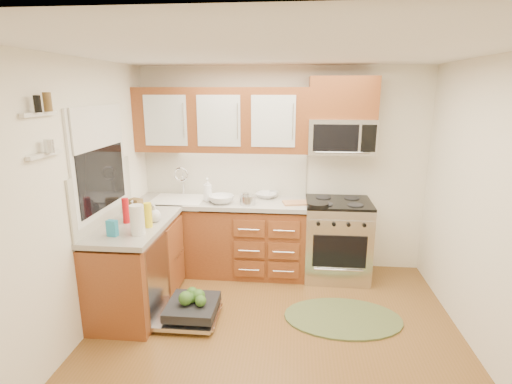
# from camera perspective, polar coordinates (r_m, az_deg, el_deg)

# --- Properties ---
(floor) EXTENTS (3.50, 3.50, 0.00)m
(floor) POSITION_cam_1_polar(r_m,az_deg,el_deg) (3.86, 2.52, -20.74)
(floor) COLOR brown
(floor) RESTS_ON ground
(ceiling) EXTENTS (3.50, 3.50, 0.00)m
(ceiling) POSITION_cam_1_polar(r_m,az_deg,el_deg) (3.17, 3.05, 19.41)
(ceiling) COLOR white
(ceiling) RESTS_ON ground
(wall_back) EXTENTS (3.50, 0.04, 2.50)m
(wall_back) POSITION_cam_1_polar(r_m,az_deg,el_deg) (5.00, 3.77, 3.18)
(wall_back) COLOR white
(wall_back) RESTS_ON ground
(wall_front) EXTENTS (3.50, 0.04, 2.50)m
(wall_front) POSITION_cam_1_polar(r_m,az_deg,el_deg) (1.71, -0.38, -20.18)
(wall_front) COLOR white
(wall_front) RESTS_ON ground
(wall_left) EXTENTS (0.04, 3.50, 2.50)m
(wall_left) POSITION_cam_1_polar(r_m,az_deg,el_deg) (3.81, -24.58, -1.73)
(wall_left) COLOR white
(wall_left) RESTS_ON ground
(wall_right) EXTENTS (0.04, 3.50, 2.50)m
(wall_right) POSITION_cam_1_polar(r_m,az_deg,el_deg) (3.67, 31.25, -3.12)
(wall_right) COLOR white
(wall_right) RESTS_ON ground
(base_cabinet_back) EXTENTS (2.05, 0.60, 0.85)m
(base_cabinet_back) POSITION_cam_1_polar(r_m,az_deg,el_deg) (5.02, -4.86, -6.62)
(base_cabinet_back) COLOR brown
(base_cabinet_back) RESTS_ON ground
(base_cabinet_left) EXTENTS (0.60, 1.25, 0.85)m
(base_cabinet_left) POSITION_cam_1_polar(r_m,az_deg,el_deg) (4.40, -16.57, -10.36)
(base_cabinet_left) COLOR brown
(base_cabinet_left) RESTS_ON ground
(countertop_back) EXTENTS (2.07, 0.64, 0.05)m
(countertop_back) POSITION_cam_1_polar(r_m,az_deg,el_deg) (4.86, -4.99, -1.43)
(countertop_back) COLOR #AAA49B
(countertop_back) RESTS_ON base_cabinet_back
(countertop_left) EXTENTS (0.64, 1.27, 0.05)m
(countertop_left) POSITION_cam_1_polar(r_m,az_deg,el_deg) (4.22, -16.91, -4.50)
(countertop_left) COLOR #AAA49B
(countertop_left) RESTS_ON base_cabinet_left
(backsplash_back) EXTENTS (2.05, 0.02, 0.57)m
(backsplash_back) POSITION_cam_1_polar(r_m,az_deg,el_deg) (5.07, -4.47, 2.85)
(backsplash_back) COLOR beige
(backsplash_back) RESTS_ON ground
(backsplash_left) EXTENTS (0.02, 1.25, 0.57)m
(backsplash_left) POSITION_cam_1_polar(r_m,az_deg,el_deg) (4.25, -20.89, -0.32)
(backsplash_left) COLOR beige
(backsplash_left) RESTS_ON ground
(upper_cabinets) EXTENTS (2.05, 0.35, 0.75)m
(upper_cabinets) POSITION_cam_1_polar(r_m,az_deg,el_deg) (4.82, -4.96, 10.23)
(upper_cabinets) COLOR brown
(upper_cabinets) RESTS_ON ground
(cabinet_over_mw) EXTENTS (0.76, 0.35, 0.47)m
(cabinet_over_mw) POSITION_cam_1_polar(r_m,az_deg,el_deg) (4.76, 12.31, 13.05)
(cabinet_over_mw) COLOR brown
(cabinet_over_mw) RESTS_ON ground
(range) EXTENTS (0.76, 0.64, 0.95)m
(range) POSITION_cam_1_polar(r_m,az_deg,el_deg) (4.93, 11.47, -6.62)
(range) COLOR silver
(range) RESTS_ON ground
(microwave) EXTENTS (0.76, 0.38, 0.40)m
(microwave) POSITION_cam_1_polar(r_m,az_deg,el_deg) (4.76, 12.06, 7.81)
(microwave) COLOR silver
(microwave) RESTS_ON ground
(sink) EXTENTS (0.62, 0.50, 0.26)m
(sink) POSITION_cam_1_polar(r_m,az_deg,el_deg) (4.99, -10.95, -2.41)
(sink) COLOR white
(sink) RESTS_ON ground
(dishwasher) EXTENTS (0.70, 0.60, 0.20)m
(dishwasher) POSITION_cam_1_polar(r_m,az_deg,el_deg) (4.18, -9.59, -16.34)
(dishwasher) COLOR silver
(dishwasher) RESTS_ON ground
(window) EXTENTS (0.03, 1.05, 1.05)m
(window) POSITION_cam_1_polar(r_m,az_deg,el_deg) (4.16, -21.45, 4.12)
(window) COLOR white
(window) RESTS_ON ground
(window_blind) EXTENTS (0.02, 0.96, 0.40)m
(window_blind) POSITION_cam_1_polar(r_m,az_deg,el_deg) (4.11, -21.56, 8.65)
(window_blind) COLOR white
(window_blind) RESTS_ON ground
(shelf_upper) EXTENTS (0.04, 0.40, 0.03)m
(shelf_upper) POSITION_cam_1_polar(r_m,az_deg,el_deg) (3.37, -28.51, 9.77)
(shelf_upper) COLOR white
(shelf_upper) RESTS_ON ground
(shelf_lower) EXTENTS (0.04, 0.40, 0.03)m
(shelf_lower) POSITION_cam_1_polar(r_m,az_deg,el_deg) (3.40, -27.91, 4.75)
(shelf_lower) COLOR white
(shelf_lower) RESTS_ON ground
(rug) EXTENTS (1.33, 1.04, 0.02)m
(rug) POSITION_cam_1_polar(r_m,az_deg,el_deg) (4.27, 12.29, -17.17)
(rug) COLOR #5E6B3D
(rug) RESTS_ON ground
(skillet) EXTENTS (0.32, 0.32, 0.05)m
(skillet) POSITION_cam_1_polar(r_m,az_deg,el_deg) (4.52, 8.80, -1.81)
(skillet) COLOR black
(skillet) RESTS_ON range
(stock_pot) EXTENTS (0.19, 0.19, 0.11)m
(stock_pot) POSITION_cam_1_polar(r_m,az_deg,el_deg) (4.63, -1.20, -1.14)
(stock_pot) COLOR silver
(stock_pot) RESTS_ON countertop_back
(cutting_board) EXTENTS (0.34, 0.25, 0.02)m
(cutting_board) POSITION_cam_1_polar(r_m,az_deg,el_deg) (4.70, 5.75, -1.55)
(cutting_board) COLOR tan
(cutting_board) RESTS_ON countertop_back
(canister) EXTENTS (0.10, 0.10, 0.14)m
(canister) POSITION_cam_1_polar(r_m,az_deg,el_deg) (4.63, -1.55, -0.95)
(canister) COLOR silver
(canister) RESTS_ON countertop_back
(paper_towel_roll) EXTENTS (0.17, 0.17, 0.28)m
(paper_towel_roll) POSITION_cam_1_polar(r_m,az_deg,el_deg) (3.82, -16.60, -3.84)
(paper_towel_roll) COLOR white
(paper_towel_roll) RESTS_ON countertop_left
(mustard_bottle) EXTENTS (0.09, 0.09, 0.24)m
(mustard_bottle) POSITION_cam_1_polar(r_m,az_deg,el_deg) (4.00, -15.18, -3.20)
(mustard_bottle) COLOR yellow
(mustard_bottle) RESTS_ON countertop_left
(red_bottle) EXTENTS (0.08, 0.08, 0.25)m
(red_bottle) POSITION_cam_1_polar(r_m,az_deg,el_deg) (4.19, -18.11, -2.55)
(red_bottle) COLOR red
(red_bottle) RESTS_ON countertop_left
(wooden_box) EXTENTS (0.16, 0.14, 0.14)m
(wooden_box) POSITION_cam_1_polar(r_m,az_deg,el_deg) (4.59, -16.80, -1.76)
(wooden_box) COLOR brown
(wooden_box) RESTS_ON countertop_left
(blue_carton) EXTENTS (0.10, 0.07, 0.15)m
(blue_carton) POSITION_cam_1_polar(r_m,az_deg,el_deg) (3.87, -19.85, -4.89)
(blue_carton) COLOR teal
(blue_carton) RESTS_ON countertop_left
(bowl_a) EXTENTS (0.33, 0.33, 0.06)m
(bowl_a) POSITION_cam_1_polar(r_m,az_deg,el_deg) (4.93, 1.54, -0.46)
(bowl_a) COLOR #999999
(bowl_a) RESTS_ON countertop_back
(bowl_b) EXTENTS (0.35, 0.35, 0.09)m
(bowl_b) POSITION_cam_1_polar(r_m,az_deg,el_deg) (4.71, -5.00, -1.05)
(bowl_b) COLOR #999999
(bowl_b) RESTS_ON countertop_back
(cup) EXTENTS (0.14, 0.14, 0.08)m
(cup) POSITION_cam_1_polar(r_m,az_deg,el_deg) (4.93, 2.47, -0.33)
(cup) COLOR #999999
(cup) RESTS_ON countertop_back
(soap_bottle_a) EXTENTS (0.13, 0.13, 0.28)m
(soap_bottle_a) POSITION_cam_1_polar(r_m,az_deg,el_deg) (4.78, -6.93, 0.32)
(soap_bottle_a) COLOR #999999
(soap_bottle_a) RESTS_ON countertop_back
(soap_bottle_b) EXTENTS (0.10, 0.10, 0.20)m
(soap_bottle_b) POSITION_cam_1_polar(r_m,az_deg,el_deg) (4.31, -17.19, -2.42)
(soap_bottle_b) COLOR #999999
(soap_bottle_b) RESTS_ON countertop_left
(soap_bottle_c) EXTENTS (0.17, 0.17, 0.17)m
(soap_bottle_c) POSITION_cam_1_polar(r_m,az_deg,el_deg) (4.16, -14.35, -2.96)
(soap_bottle_c) COLOR #999999
(soap_bottle_c) RESTS_ON countertop_left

